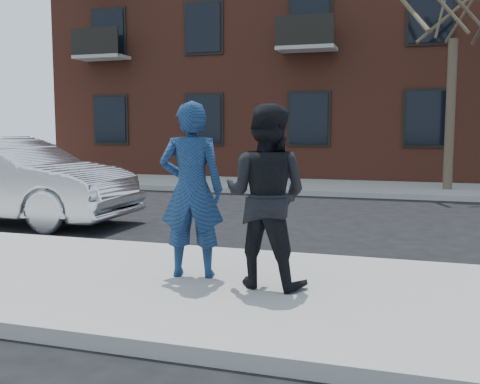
% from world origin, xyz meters
% --- Properties ---
extents(ground, '(100.00, 100.00, 0.00)m').
position_xyz_m(ground, '(0.00, 0.00, 0.00)').
color(ground, black).
rests_on(ground, ground).
extents(near_sidewalk, '(50.00, 3.50, 0.15)m').
position_xyz_m(near_sidewalk, '(0.00, -0.25, 0.07)').
color(near_sidewalk, gray).
rests_on(near_sidewalk, ground).
extents(near_curb, '(50.00, 0.10, 0.15)m').
position_xyz_m(near_curb, '(0.00, 1.55, 0.07)').
color(near_curb, '#999691').
rests_on(near_curb, ground).
extents(far_sidewalk, '(50.00, 3.50, 0.15)m').
position_xyz_m(far_sidewalk, '(0.00, 11.25, 0.07)').
color(far_sidewalk, gray).
rests_on(far_sidewalk, ground).
extents(far_curb, '(50.00, 0.10, 0.15)m').
position_xyz_m(far_curb, '(0.00, 9.45, 0.07)').
color(far_curb, '#999691').
rests_on(far_curb, ground).
extents(apartment_building, '(24.30, 10.30, 12.30)m').
position_xyz_m(apartment_building, '(2.00, 18.00, 6.16)').
color(apartment_building, maroon).
rests_on(apartment_building, ground).
extents(silver_sedan, '(5.19, 1.82, 1.71)m').
position_xyz_m(silver_sedan, '(-4.10, 3.20, 0.85)').
color(silver_sedan, silver).
rests_on(silver_sedan, ground).
extents(man_hoodie, '(0.83, 0.64, 2.03)m').
position_xyz_m(man_hoodie, '(1.20, 0.00, 1.17)').
color(man_hoodie, navy).
rests_on(man_hoodie, near_sidewalk).
extents(man_peacoat, '(1.05, 0.86, 1.99)m').
position_xyz_m(man_peacoat, '(2.12, -0.12, 1.14)').
color(man_peacoat, black).
rests_on(man_peacoat, near_sidewalk).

